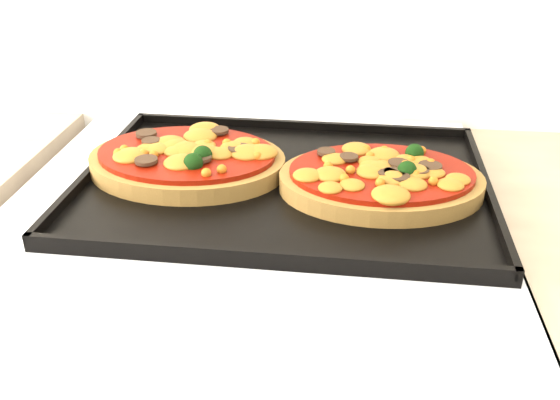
# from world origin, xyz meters

# --- Properties ---
(baking_tray) EXTENTS (0.51, 0.38, 0.02)m
(baking_tray) POSITION_xyz_m (0.07, 1.74, 0.92)
(baking_tray) COLOR black
(baking_tray) RESTS_ON stove
(pizza_left) EXTENTS (0.26, 0.20, 0.04)m
(pizza_left) POSITION_xyz_m (-0.06, 1.75, 0.94)
(pizza_left) COLOR olive
(pizza_left) RESTS_ON baking_tray
(pizza_right) EXTENTS (0.26, 0.20, 0.04)m
(pizza_right) POSITION_xyz_m (0.19, 1.73, 0.94)
(pizza_right) COLOR olive
(pizza_right) RESTS_ON baking_tray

